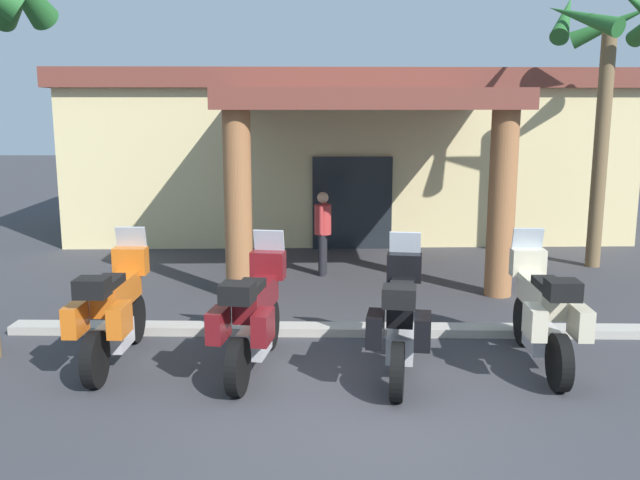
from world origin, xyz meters
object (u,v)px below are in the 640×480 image
Objects in this scene: motorcycle_black at (401,319)px; palm_tree_near_portico at (609,54)px; motorcycle_cream at (543,312)px; motorcycle_maroon at (254,316)px; motel_building at (345,150)px; pedestrian at (323,228)px; motorcycle_orange at (114,310)px.

palm_tree_near_portico is at bearing -29.37° from motorcycle_black.
motorcycle_maroon is at bearing 94.10° from motorcycle_cream.
motel_building is 5.35m from pedestrian.
motorcycle_maroon is 0.40× the size of palm_tree_near_portico.
palm_tree_near_portico reaches higher than motel_building.
motorcycle_black is 1.00× the size of motorcycle_cream.
motorcycle_maroon and motorcycle_cream have the same top height.
motel_building reaches higher than motorcycle_cream.
motorcycle_maroon is (-1.25, -10.15, -1.38)m from motel_building.
palm_tree_near_portico is (2.69, 5.57, 3.50)m from motorcycle_cream.
motorcycle_orange is at bearing -145.15° from palm_tree_near_portico.
motel_building reaches higher than motorcycle_black.
motorcycle_cream is (1.77, 0.32, 0.00)m from motorcycle_black.
motel_building is at bearing 10.73° from motorcycle_black.
pedestrian reaches higher than motorcycle_maroon.
motel_building reaches higher than pedestrian.
motorcycle_black is at bearing -89.89° from motel_building.
motel_building is 10.29m from motorcycle_cream.
motorcycle_black is at bearing -94.77° from motorcycle_orange.
pedestrian is (2.52, 4.75, 0.23)m from motorcycle_orange.
motorcycle_cream is at bearing -78.82° from motorcycle_maroon.
motorcycle_orange is at bearing -109.54° from pedestrian.
motorcycle_orange and motorcycle_maroon have the same top height.
pedestrian reaches higher than motorcycle_cream.
motorcycle_black is (0.52, -10.26, -1.38)m from motel_building.
motorcycle_cream is at bearing -115.82° from palm_tree_near_portico.
motorcycle_maroon is 1.78m from motorcycle_black.
palm_tree_near_portico reaches higher than motorcycle_maroon.
motorcycle_orange is at bearing 91.14° from motorcycle_maroon.
motorcycle_orange is 1.00× the size of motorcycle_cream.
pedestrian is (0.75, 4.96, 0.23)m from motorcycle_maroon.
motorcycle_black is 8.18m from palm_tree_near_portico.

